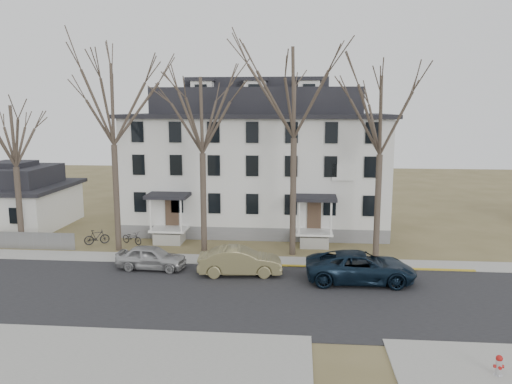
# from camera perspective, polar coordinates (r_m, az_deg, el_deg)

# --- Properties ---
(ground) EXTENTS (120.00, 120.00, 0.00)m
(ground) POSITION_cam_1_polar(r_m,az_deg,el_deg) (24.65, 1.42, -13.61)
(ground) COLOR brown
(ground) RESTS_ON ground
(main_road) EXTENTS (120.00, 10.00, 0.04)m
(main_road) POSITION_cam_1_polar(r_m,az_deg,el_deg) (26.50, 1.70, -11.91)
(main_road) COLOR #27272A
(main_road) RESTS_ON ground
(far_sidewalk) EXTENTS (120.00, 2.00, 0.08)m
(far_sidewalk) POSITION_cam_1_polar(r_m,az_deg,el_deg) (32.15, 2.33, -8.01)
(far_sidewalk) COLOR #A09F97
(far_sidewalk) RESTS_ON ground
(near_sidewalk_left) EXTENTS (20.00, 5.00, 0.08)m
(near_sidewalk_left) POSITION_cam_1_polar(r_m,az_deg,el_deg) (22.20, -21.61, -17.05)
(near_sidewalk_left) COLOR #A09F97
(near_sidewalk_left) RESTS_ON ground
(yellow_curb) EXTENTS (14.00, 0.25, 0.06)m
(yellow_curb) POSITION_cam_1_polar(r_m,az_deg,el_deg) (31.47, 11.48, -8.59)
(yellow_curb) COLOR gold
(yellow_curb) RESTS_ON ground
(boarding_house) EXTENTS (20.80, 12.36, 12.05)m
(boarding_house) POSITION_cam_1_polar(r_m,az_deg,el_deg) (40.95, 0.24, 3.50)
(boarding_house) COLOR slate
(boarding_house) RESTS_ON ground
(small_house) EXTENTS (8.70, 8.70, 5.00)m
(small_house) POSITION_cam_1_polar(r_m,az_deg,el_deg) (45.77, -25.81, -0.78)
(small_house) COLOR silver
(small_house) RESTS_ON ground
(tree_far_left) EXTENTS (8.40, 8.40, 13.72)m
(tree_far_left) POSITION_cam_1_polar(r_m,az_deg,el_deg) (34.72, -16.16, 10.25)
(tree_far_left) COLOR #473B31
(tree_far_left) RESTS_ON ground
(tree_mid_left) EXTENTS (7.80, 7.80, 12.74)m
(tree_mid_left) POSITION_cam_1_polar(r_m,az_deg,el_deg) (33.05, -6.21, 9.33)
(tree_mid_left) COLOR #473B31
(tree_mid_left) RESTS_ON ground
(tree_center) EXTENTS (9.00, 9.00, 14.70)m
(tree_center) POSITION_cam_1_polar(r_m,az_deg,el_deg) (32.46, 4.42, 11.98)
(tree_center) COLOR #473B31
(tree_center) RESTS_ON ground
(tree_mid_right) EXTENTS (7.80, 7.80, 12.74)m
(tree_mid_right) POSITION_cam_1_polar(r_m,az_deg,el_deg) (32.82, 14.15, 9.10)
(tree_mid_right) COLOR #473B31
(tree_mid_right) RESTS_ON ground
(tree_bungalow) EXTENTS (6.60, 6.60, 10.78)m
(tree_bungalow) POSITION_cam_1_polar(r_m,az_deg,el_deg) (37.82, -26.00, 6.20)
(tree_bungalow) COLOR #473B31
(tree_bungalow) RESTS_ON ground
(car_silver) EXTENTS (4.32, 1.91, 1.44)m
(car_silver) POSITION_cam_1_polar(r_m,az_deg,el_deg) (31.20, -11.88, -7.38)
(car_silver) COLOR #ABABAB
(car_silver) RESTS_ON ground
(car_tan) EXTENTS (5.04, 2.17, 1.61)m
(car_tan) POSITION_cam_1_polar(r_m,az_deg,el_deg) (29.53, -1.84, -7.97)
(car_tan) COLOR olive
(car_tan) RESTS_ON ground
(car_navy) EXTENTS (6.18, 2.96, 1.70)m
(car_navy) POSITION_cam_1_polar(r_m,az_deg,el_deg) (28.93, 11.84, -8.46)
(car_navy) COLOR black
(car_navy) RESTS_ON ground
(bicycle_left) EXTENTS (1.88, 1.33, 0.94)m
(bicycle_left) POSITION_cam_1_polar(r_m,az_deg,el_deg) (37.10, -13.98, -5.14)
(bicycle_left) COLOR black
(bicycle_left) RESTS_ON ground
(bicycle_right) EXTENTS (1.80, 1.28, 1.06)m
(bicycle_right) POSITION_cam_1_polar(r_m,az_deg,el_deg) (37.68, -17.73, -4.99)
(bicycle_right) COLOR black
(bicycle_right) RESTS_ON ground
(fire_hydrant) EXTENTS (0.35, 0.33, 0.85)m
(fire_hydrant) POSITION_cam_1_polar(r_m,az_deg,el_deg) (21.17, 25.99, -17.43)
(fire_hydrant) COLOR #B7B7BA
(fire_hydrant) RESTS_ON ground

